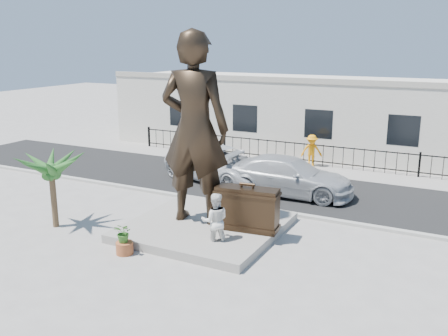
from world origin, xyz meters
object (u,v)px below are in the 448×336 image
object	(u,v)px
suitcase	(247,209)
tourist	(215,221)
statue	(195,129)
car_white	(221,164)

from	to	relation	value
suitcase	tourist	size ratio (longest dim) A/B	1.14
statue	tourist	bearing A→B (deg)	130.33
tourist	car_white	world-z (taller)	tourist
statue	suitcase	bearing A→B (deg)	170.53
car_white	tourist	bearing A→B (deg)	-137.12
tourist	car_white	bearing A→B (deg)	-95.37
statue	tourist	xyz separation A→B (m)	(1.49, -1.31, -2.75)
car_white	suitcase	bearing A→B (deg)	-128.72
suitcase	car_white	distance (m)	7.34
statue	suitcase	size ratio (longest dim) A/B	3.14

